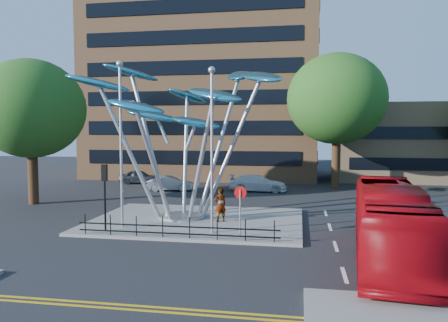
% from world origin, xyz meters
% --- Properties ---
extents(ground, '(120.00, 120.00, 0.00)m').
position_xyz_m(ground, '(0.00, 0.00, 0.00)').
color(ground, black).
rests_on(ground, ground).
extents(traffic_island, '(12.00, 9.00, 0.15)m').
position_xyz_m(traffic_island, '(-1.00, 6.00, 0.07)').
color(traffic_island, slate).
rests_on(traffic_island, ground).
extents(double_yellow_near, '(40.00, 0.12, 0.01)m').
position_xyz_m(double_yellow_near, '(0.00, -6.00, 0.01)').
color(double_yellow_near, gold).
rests_on(double_yellow_near, ground).
extents(double_yellow_far, '(40.00, 0.12, 0.01)m').
position_xyz_m(double_yellow_far, '(0.00, -6.30, 0.01)').
color(double_yellow_far, gold).
rests_on(double_yellow_far, ground).
extents(brick_tower, '(25.00, 15.00, 30.00)m').
position_xyz_m(brick_tower, '(-6.00, 32.00, 15.00)').
color(brick_tower, '#996942').
rests_on(brick_tower, ground).
extents(low_building_near, '(15.00, 8.00, 8.00)m').
position_xyz_m(low_building_near, '(16.00, 30.00, 4.00)').
color(low_building_near, tan).
rests_on(low_building_near, ground).
extents(tree_right, '(8.80, 8.80, 12.11)m').
position_xyz_m(tree_right, '(8.00, 22.00, 8.04)').
color(tree_right, black).
rests_on(tree_right, ground).
extents(tree_left, '(7.60, 7.60, 10.32)m').
position_xyz_m(tree_left, '(-14.00, 10.00, 6.79)').
color(tree_left, black).
rests_on(tree_left, ground).
extents(leaf_sculpture, '(12.72, 9.54, 9.51)m').
position_xyz_m(leaf_sculpture, '(-2.07, 6.68, 6.87)').
color(leaf_sculpture, '#9EA0A5').
rests_on(leaf_sculpture, traffic_island).
extents(street_lamp_left, '(0.36, 0.36, 8.80)m').
position_xyz_m(street_lamp_left, '(-4.50, 3.50, 5.36)').
color(street_lamp_left, '#9EA0A5').
rests_on(street_lamp_left, traffic_island).
extents(street_lamp_right, '(0.36, 0.36, 8.30)m').
position_xyz_m(street_lamp_right, '(0.50, 3.00, 5.09)').
color(street_lamp_right, '#9EA0A5').
rests_on(street_lamp_right, traffic_island).
extents(traffic_light_island, '(0.28, 0.18, 3.42)m').
position_xyz_m(traffic_light_island, '(-5.00, 2.50, 2.61)').
color(traffic_light_island, black).
rests_on(traffic_light_island, traffic_island).
extents(no_entry_sign_island, '(0.60, 0.10, 2.45)m').
position_xyz_m(no_entry_sign_island, '(2.00, 2.52, 1.82)').
color(no_entry_sign_island, '#9EA0A5').
rests_on(no_entry_sign_island, traffic_island).
extents(pedestrian_railing_front, '(10.00, 0.06, 1.00)m').
position_xyz_m(pedestrian_railing_front, '(-1.00, 1.70, 0.55)').
color(pedestrian_railing_front, black).
rests_on(pedestrian_railing_front, traffic_island).
extents(red_bus, '(3.84, 11.27, 3.08)m').
position_xyz_m(red_bus, '(8.50, 0.29, 1.54)').
color(red_bus, '#97060E').
rests_on(red_bus, ground).
extents(pedestrian, '(0.84, 0.78, 1.93)m').
position_xyz_m(pedestrian, '(0.44, 5.66, 1.12)').
color(pedestrian, gray).
rests_on(pedestrian, traffic_island).
extents(parked_car_left, '(4.14, 2.23, 1.34)m').
position_xyz_m(parked_car_left, '(-10.74, 22.46, 0.67)').
color(parked_car_left, '#3A3C41').
rests_on(parked_car_left, ground).
extents(parked_car_mid, '(4.06, 1.97, 1.28)m').
position_xyz_m(parked_car_mid, '(-6.24, 18.00, 0.64)').
color(parked_car_mid, '#9D9EA4').
rests_on(parked_car_mid, ground).
extents(parked_car_right, '(4.98, 2.13, 1.43)m').
position_xyz_m(parked_car_right, '(1.30, 18.99, 0.72)').
color(parked_car_right, silver).
rests_on(parked_car_right, ground).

